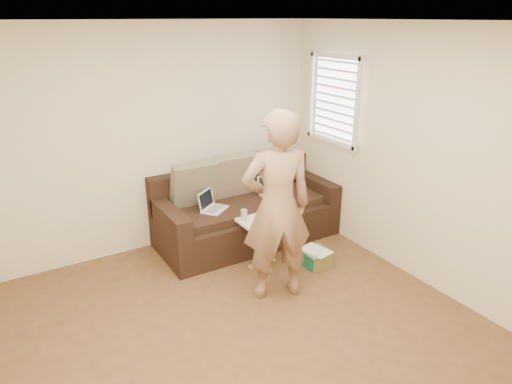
# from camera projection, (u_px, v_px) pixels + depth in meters

# --- Properties ---
(floor) EXTENTS (4.50, 4.50, 0.00)m
(floor) POSITION_uv_depth(u_px,v_px,m) (260.00, 344.00, 3.95)
(floor) COLOR #4E361D
(floor) RESTS_ON ground
(ceiling) EXTENTS (4.50, 4.50, 0.00)m
(ceiling) POSITION_uv_depth(u_px,v_px,m) (262.00, 21.00, 3.02)
(ceiling) COLOR white
(ceiling) RESTS_ON wall_back
(wall_back) EXTENTS (4.00, 0.00, 4.00)m
(wall_back) POSITION_uv_depth(u_px,v_px,m) (158.00, 140.00, 5.28)
(wall_back) COLOR beige
(wall_back) RESTS_ON ground
(wall_right) EXTENTS (0.00, 4.50, 4.50)m
(wall_right) POSITION_uv_depth(u_px,v_px,m) (437.00, 163.00, 4.44)
(wall_right) COLOR beige
(wall_right) RESTS_ON ground
(window_blinds) EXTENTS (0.12, 0.88, 1.08)m
(window_blinds) POSITION_uv_depth(u_px,v_px,m) (334.00, 100.00, 5.48)
(window_blinds) COLOR white
(window_blinds) RESTS_ON wall_right
(sofa) EXTENTS (2.20, 0.95, 0.85)m
(sofa) POSITION_uv_depth(u_px,v_px,m) (247.00, 208.00, 5.65)
(sofa) COLOR black
(sofa) RESTS_ON ground
(pillow_left) EXTENTS (0.55, 0.29, 0.57)m
(pillow_left) POSITION_uv_depth(u_px,v_px,m) (194.00, 184.00, 5.38)
(pillow_left) COLOR #6A634E
(pillow_left) RESTS_ON sofa
(pillow_mid) EXTENTS (0.55, 0.27, 0.57)m
(pillow_mid) POSITION_uv_depth(u_px,v_px,m) (234.00, 175.00, 5.68)
(pillow_mid) COLOR #766654
(pillow_mid) RESTS_ON sofa
(pillow_right) EXTENTS (0.55, 0.28, 0.57)m
(pillow_right) POSITION_uv_depth(u_px,v_px,m) (275.00, 168.00, 5.97)
(pillow_right) COLOR #6A634E
(pillow_right) RESTS_ON sofa
(laptop_silver) EXTENTS (0.38, 0.30, 0.24)m
(laptop_silver) POSITION_uv_depth(u_px,v_px,m) (276.00, 197.00, 5.72)
(laptop_silver) COLOR #B7BABC
(laptop_silver) RESTS_ON sofa
(laptop_white) EXTENTS (0.38, 0.37, 0.23)m
(laptop_white) POSITION_uv_depth(u_px,v_px,m) (215.00, 210.00, 5.35)
(laptop_white) COLOR white
(laptop_white) RESTS_ON sofa
(person) EXTENTS (0.79, 0.64, 1.89)m
(person) POSITION_uv_depth(u_px,v_px,m) (277.00, 207.00, 4.34)
(person) COLOR #987553
(person) RESTS_ON ground
(side_table) EXTENTS (0.51, 0.36, 0.56)m
(side_table) POSITION_uv_depth(u_px,v_px,m) (262.00, 242.00, 5.12)
(side_table) COLOR silver
(side_table) RESTS_ON ground
(drinking_glass) EXTENTS (0.07, 0.07, 0.12)m
(drinking_glass) POSITION_uv_depth(u_px,v_px,m) (244.00, 215.00, 4.97)
(drinking_glass) COLOR silver
(drinking_glass) RESTS_ON side_table
(scissors) EXTENTS (0.20, 0.13, 0.02)m
(scissors) POSITION_uv_depth(u_px,v_px,m) (265.00, 219.00, 4.99)
(scissors) COLOR silver
(scissors) RESTS_ON side_table
(paper_on_table) EXTENTS (0.25, 0.33, 0.00)m
(paper_on_table) POSITION_uv_depth(u_px,v_px,m) (270.00, 216.00, 5.08)
(paper_on_table) COLOR white
(paper_on_table) RESTS_ON side_table
(striped_box) EXTENTS (0.29, 0.29, 0.19)m
(striped_box) POSITION_uv_depth(u_px,v_px,m) (316.00, 258.00, 5.17)
(striped_box) COLOR orange
(striped_box) RESTS_ON ground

